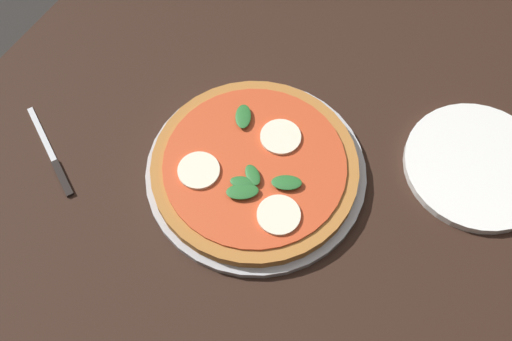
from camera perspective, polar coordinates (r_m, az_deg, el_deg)
The scene contains 6 objects.
ground_plane at distance 1.65m, azimuth 1.67°, elevation -12.73°, with size 6.00×6.00×0.00m, color #2D2B28.
dining_table at distance 1.01m, azimuth 2.64°, elevation -1.85°, with size 1.51×1.05×0.77m.
serving_tray at distance 0.92m, azimuth -0.00°, elevation -0.12°, with size 0.34×0.34×0.01m, color #B2B2B7.
pizza at distance 0.90m, azimuth -0.13°, elevation 0.33°, with size 0.31×0.31×0.03m.
plate_white at distance 0.98m, azimuth 20.22°, elevation 0.43°, with size 0.22×0.22×0.01m, color white.
knife at distance 0.98m, azimuth -18.54°, elevation 0.80°, with size 0.10×0.16×0.01m.
Camera 1 is at (-0.42, -0.19, 1.58)m, focal length 42.20 mm.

